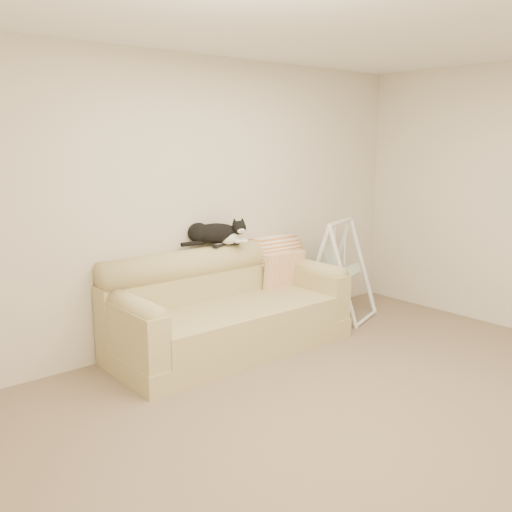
% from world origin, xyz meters
% --- Properties ---
extents(ground_plane, '(5.00, 5.00, 0.00)m').
position_xyz_m(ground_plane, '(0.00, 0.00, 0.00)').
color(ground_plane, '#725E4A').
rests_on(ground_plane, ground).
extents(room_shell, '(5.04, 4.04, 2.60)m').
position_xyz_m(room_shell, '(0.00, 0.00, 1.53)').
color(room_shell, beige).
rests_on(room_shell, ground).
extents(sofa, '(2.20, 0.93, 0.90)m').
position_xyz_m(sofa, '(-0.03, 1.62, 0.35)').
color(sofa, tan).
rests_on(sofa, ground).
extents(remote_a, '(0.19, 0.11, 0.03)m').
position_xyz_m(remote_a, '(0.07, 1.84, 0.91)').
color(remote_a, black).
rests_on(remote_a, sofa).
extents(remote_b, '(0.15, 0.16, 0.02)m').
position_xyz_m(remote_b, '(0.20, 1.85, 0.91)').
color(remote_b, black).
rests_on(remote_b, sofa).
extents(tuxedo_cat, '(0.62, 0.43, 0.25)m').
position_xyz_m(tuxedo_cat, '(0.05, 1.88, 1.01)').
color(tuxedo_cat, black).
rests_on(tuxedo_cat, sofa).
extents(throw_blanket, '(0.50, 0.38, 0.58)m').
position_xyz_m(throw_blanket, '(0.76, 1.84, 0.72)').
color(throw_blanket, orange).
rests_on(throw_blanket, sofa).
extents(baby_swing, '(0.83, 0.86, 1.05)m').
position_xyz_m(baby_swing, '(1.45, 1.61, 0.52)').
color(baby_swing, white).
rests_on(baby_swing, ground).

